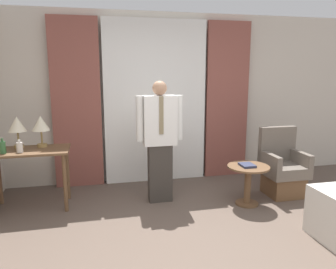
{
  "coord_description": "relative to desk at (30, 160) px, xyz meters",
  "views": [
    {
      "loc": [
        -0.98,
        -2.61,
        1.8
      ],
      "look_at": [
        -0.03,
        1.5,
        0.97
      ],
      "focal_mm": 35.0,
      "sensor_mm": 36.0,
      "label": 1
    }
  ],
  "objects": [
    {
      "name": "side_table",
      "position": [
        2.83,
        -0.54,
        -0.28
      ],
      "size": [
        0.56,
        0.56,
        0.54
      ],
      "color": "brown",
      "rests_on": "ground_plane"
    },
    {
      "name": "curtain_sheer_center",
      "position": [
        1.81,
        0.74,
        0.64
      ],
      "size": [
        1.64,
        0.06,
        2.58
      ],
      "color": "white",
      "rests_on": "ground_plane"
    },
    {
      "name": "curtain_drape_right",
      "position": [
        3.03,
        0.74,
        0.64
      ],
      "size": [
        0.73,
        0.06,
        2.58
      ],
      "color": "brown",
      "rests_on": "ground_plane"
    },
    {
      "name": "curtain_drape_left",
      "position": [
        0.59,
        0.74,
        0.64
      ],
      "size": [
        0.73,
        0.06,
        2.58
      ],
      "color": "brown",
      "rests_on": "ground_plane"
    },
    {
      "name": "table_lamp_left",
      "position": [
        -0.15,
        0.15,
        0.44
      ],
      "size": [
        0.23,
        0.23,
        0.42
      ],
      "color": "#9E7F47",
      "rests_on": "desk"
    },
    {
      "name": "armchair",
      "position": [
        3.49,
        -0.3,
        -0.29
      ],
      "size": [
        0.57,
        0.55,
        0.98
      ],
      "color": "brown",
      "rests_on": "ground_plane"
    },
    {
      "name": "bottle_by_lamp",
      "position": [
        -0.27,
        -0.13,
        0.22
      ],
      "size": [
        0.07,
        0.07,
        0.19
      ],
      "color": "#336638",
      "rests_on": "desk"
    },
    {
      "name": "wall_back",
      "position": [
        1.81,
        0.87,
        0.7
      ],
      "size": [
        10.0,
        0.06,
        2.7
      ],
      "color": "beige",
      "rests_on": "ground_plane"
    },
    {
      "name": "book",
      "position": [
        2.8,
        -0.55,
        -0.1
      ],
      "size": [
        0.18,
        0.21,
        0.03
      ],
      "color": "#2D334C",
      "rests_on": "side_table"
    },
    {
      "name": "desk",
      "position": [
        0.0,
        0.0,
        0.0
      ],
      "size": [
        1.0,
        0.57,
        0.79
      ],
      "color": "brown",
      "rests_on": "ground_plane"
    },
    {
      "name": "bottle_near_edge",
      "position": [
        -0.08,
        -0.11,
        0.2
      ],
      "size": [
        0.08,
        0.08,
        0.16
      ],
      "color": "silver",
      "rests_on": "desk"
    },
    {
      "name": "ground_plane",
      "position": [
        1.81,
        -1.79,
        -0.65
      ],
      "size": [
        16.0,
        16.0,
        0.0
      ],
      "primitive_type": "plane",
      "color": "brown"
    },
    {
      "name": "person",
      "position": [
        1.7,
        -0.14,
        0.25
      ],
      "size": [
        0.64,
        0.21,
        1.66
      ],
      "color": "#38332D",
      "rests_on": "ground_plane"
    },
    {
      "name": "table_lamp_right",
      "position": [
        0.15,
        0.15,
        0.44
      ],
      "size": [
        0.23,
        0.23,
        0.42
      ],
      "color": "#9E7F47",
      "rests_on": "desk"
    }
  ]
}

